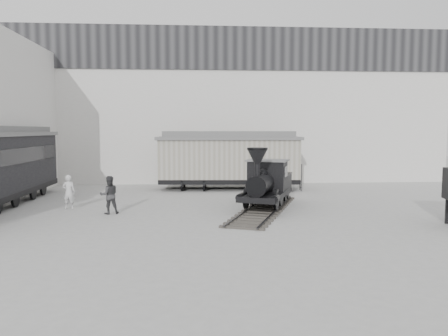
{
  "coord_description": "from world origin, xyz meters",
  "views": [
    {
      "loc": [
        -1.53,
        -17.09,
        3.82
      ],
      "look_at": [
        -0.11,
        3.71,
        2.0
      ],
      "focal_mm": 35.0,
      "sensor_mm": 36.0,
      "label": 1
    }
  ],
  "objects": [
    {
      "name": "visitor_a",
      "position": [
        -7.62,
        4.3,
        0.83
      ],
      "size": [
        0.61,
        0.4,
        1.66
      ],
      "primitive_type": "imported",
      "rotation": [
        0.0,
        0.0,
        3.14
      ],
      "color": "silver",
      "rests_on": "ground"
    },
    {
      "name": "ground",
      "position": [
        0.0,
        0.0,
        0.0
      ],
      "size": [
        90.0,
        90.0,
        0.0
      ],
      "primitive_type": "plane",
      "color": "#9E9E9B"
    },
    {
      "name": "locomotive",
      "position": [
        1.94,
        3.73,
        1.1
      ],
      "size": [
        4.71,
        8.5,
        2.97
      ],
      "rotation": [
        0.0,
        0.0,
        -0.37
      ],
      "color": "#3E3933",
      "rests_on": "ground"
    },
    {
      "name": "boxcar",
      "position": [
        0.69,
        10.84,
        1.96
      ],
      "size": [
        9.28,
        3.37,
        3.74
      ],
      "rotation": [
        0.0,
        0.0,
        -0.06
      ],
      "color": "black",
      "rests_on": "ground"
    },
    {
      "name": "visitor_b",
      "position": [
        -5.42,
        2.91,
        0.87
      ],
      "size": [
        1.01,
        0.89,
        1.74
      ],
      "primitive_type": "imported",
      "rotation": [
        0.0,
        0.0,
        3.47
      ],
      "color": "#38383A",
      "rests_on": "ground"
    },
    {
      "name": "north_wall",
      "position": [
        0.0,
        14.98,
        5.55
      ],
      "size": [
        34.0,
        2.51,
        11.0
      ],
      "color": "silver",
      "rests_on": "ground"
    }
  ]
}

